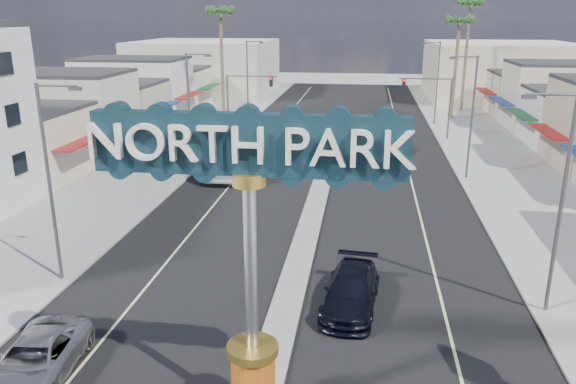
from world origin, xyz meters
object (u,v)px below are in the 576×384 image
(streetlight_r_near, at_px, (558,195))
(palm_left_far, at_px, (220,17))
(streetlight_r_mid, at_px, (470,111))
(streetlight_r_far, at_px, (436,79))
(city_bus, at_px, (238,148))
(streetlight_l_mid, at_px, (191,105))
(suv_right, at_px, (351,291))
(traffic_signal_left, at_px, (245,92))
(suv_left, at_px, (36,360))
(traffic_signal_right, at_px, (431,96))
(streetlight_l_far, at_px, (249,76))
(gateway_sign, at_px, (250,238))
(car_parked_left, at_px, (212,159))
(palm_right_far, at_px, (470,9))
(streetlight_l_near, at_px, (52,175))
(car_parked_right, at_px, (394,145))
(palm_right_mid, at_px, (459,26))

(streetlight_r_near, distance_m, palm_left_far, 46.80)
(streetlight_r_mid, xyz_separation_m, streetlight_r_far, (0.00, 22.00, 0.00))
(streetlight_r_mid, height_order, city_bus, streetlight_r_mid)
(streetlight_l_mid, xyz_separation_m, suv_right, (13.09, -20.69, -4.31))
(traffic_signal_left, height_order, suv_left, traffic_signal_left)
(suv_right, distance_m, city_bus, 23.61)
(traffic_signal_right, xyz_separation_m, suv_left, (-16.79, -40.96, -3.57))
(streetlight_r_far, relative_size, city_bus, 0.77)
(palm_left_far, height_order, suv_right, palm_left_far)
(streetlight_r_far, bearing_deg, traffic_signal_right, -98.86)
(streetlight_l_far, relative_size, palm_left_far, 0.69)
(gateway_sign, distance_m, car_parked_left, 30.25)
(palm_left_far, bearing_deg, suv_right, -68.96)
(streetlight_r_mid, xyz_separation_m, palm_right_far, (4.57, 32.00, 7.32))
(city_bus, bearing_deg, palm_left_far, 104.44)
(streetlight_l_near, distance_m, streetlight_l_mid, 20.00)
(suv_left, distance_m, car_parked_left, 27.40)
(palm_right_far, relative_size, suv_left, 2.77)
(traffic_signal_left, bearing_deg, palm_right_far, 36.67)
(streetlight_l_mid, distance_m, car_parked_right, 18.23)
(gateway_sign, relative_size, streetlight_r_near, 1.02)
(palm_right_far, distance_m, city_bus, 39.63)
(suv_left, relative_size, suv_right, 0.98)
(traffic_signal_right, bearing_deg, streetlight_l_mid, -144.50)
(suv_left, relative_size, city_bus, 0.43)
(streetlight_l_near, height_order, suv_left, streetlight_l_near)
(streetlight_l_mid, relative_size, streetlight_r_far, 1.00)
(streetlight_r_far, bearing_deg, palm_right_mid, 57.31)
(traffic_signal_left, xyz_separation_m, streetlight_r_near, (19.62, -33.99, 0.79))
(traffic_signal_right, bearing_deg, streetlight_r_mid, -84.90)
(streetlight_l_far, height_order, car_parked_left, streetlight_l_far)
(palm_right_mid, height_order, suv_left, palm_right_mid)
(traffic_signal_right, height_order, city_bus, traffic_signal_right)
(streetlight_l_near, relative_size, suv_right, 1.73)
(traffic_signal_left, bearing_deg, car_parked_left, -89.22)
(streetlight_r_mid, height_order, palm_left_far, palm_left_far)
(gateway_sign, bearing_deg, streetlight_l_far, 101.78)
(gateway_sign, distance_m, traffic_signal_left, 43.04)
(gateway_sign, xyz_separation_m, streetlight_l_mid, (-10.43, 28.02, -0.86))
(traffic_signal_right, xyz_separation_m, suv_right, (-6.53, -34.69, -3.52))
(streetlight_l_near, relative_size, palm_left_far, 0.69)
(suv_right, height_order, car_parked_right, suv_right)
(traffic_signal_left, bearing_deg, streetlight_l_near, -92.10)
(palm_right_far, height_order, city_bus, palm_right_far)
(palm_right_far, bearing_deg, streetlight_r_near, -95.02)
(suv_left, height_order, city_bus, city_bus)
(palm_left_far, bearing_deg, gateway_sign, -74.85)
(gateway_sign, bearing_deg, palm_right_mid, 76.47)
(gateway_sign, relative_size, traffic_signal_right, 1.53)
(palm_right_far, bearing_deg, streetlight_l_far, -158.54)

